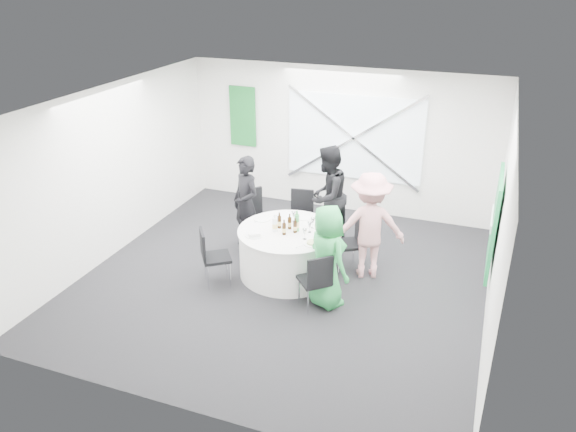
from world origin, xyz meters
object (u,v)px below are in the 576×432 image
(banquet_table, at_px, (288,252))
(person_woman_pink, at_px, (370,226))
(chair_back, at_px, (301,212))
(green_water_bottle, at_px, (297,223))
(chair_back_right, at_px, (352,239))
(person_man_back, at_px, (327,196))
(clear_water_bottle, at_px, (275,225))
(person_woman_green, at_px, (327,257))
(chair_back_left, at_px, (254,214))
(person_man_back_left, at_px, (246,203))
(chair_front_right, at_px, (317,278))
(chair_front_left, at_px, (211,253))

(banquet_table, xyz_separation_m, person_woman_pink, (1.18, 0.41, 0.47))
(chair_back, distance_m, green_water_bottle, 1.24)
(chair_back_right, height_order, person_woman_pink, person_woman_pink)
(person_woman_pink, xyz_separation_m, green_water_bottle, (-1.05, -0.38, 0.04))
(chair_back, bearing_deg, chair_back_right, -40.04)
(person_man_back, xyz_separation_m, clear_water_bottle, (-0.43, -1.34, -0.01))
(person_woman_green, distance_m, green_water_bottle, 0.94)
(chair_back_right, bearing_deg, chair_back_left, -125.22)
(person_man_back_left, bearing_deg, chair_front_right, -7.73)
(chair_front_right, height_order, chair_front_left, chair_front_left)
(chair_front_left, relative_size, person_man_back_left, 0.56)
(chair_back_right, xyz_separation_m, green_water_bottle, (-0.76, -0.50, 0.38))
(person_man_back_left, height_order, clear_water_bottle, person_man_back_left)
(chair_front_right, bearing_deg, clear_water_bottle, -80.00)
(chair_back_left, distance_m, chair_back_right, 1.77)
(person_man_back, distance_m, green_water_bottle, 1.21)
(person_woman_pink, bearing_deg, person_woman_green, 51.11)
(chair_back_right, bearing_deg, green_water_bottle, -87.31)
(chair_front_right, distance_m, person_woman_pink, 1.35)
(chair_back_right, relative_size, person_woman_pink, 0.52)
(chair_front_right, xyz_separation_m, person_man_back, (-0.48, 2.05, 0.37))
(chair_front_right, bearing_deg, person_man_back, -118.67)
(chair_back_right, bearing_deg, clear_water_bottle, -90.01)
(chair_back_left, relative_size, chair_front_left, 1.14)
(banquet_table, height_order, chair_front_left, chair_front_left)
(chair_back_right, bearing_deg, person_man_back_left, -123.45)
(green_water_bottle, bearing_deg, chair_front_right, -54.70)
(chair_front_right, height_order, green_water_bottle, green_water_bottle)
(chair_front_right, height_order, person_woman_green, person_woman_green)
(chair_front_right, bearing_deg, person_woman_green, -152.59)
(chair_back, height_order, chair_back_left, chair_back_left)
(person_woman_green, relative_size, clear_water_bottle, 5.38)
(chair_back, bearing_deg, green_water_bottle, -83.38)
(chair_front_right, xyz_separation_m, clear_water_bottle, (-0.91, 0.71, 0.35))
(person_man_back, height_order, person_woman_green, person_man_back)
(chair_back_left, height_order, chair_back_right, chair_back_left)
(banquet_table, bearing_deg, chair_back_left, 142.27)
(banquet_table, bearing_deg, chair_back, 99.47)
(green_water_bottle, bearing_deg, banquet_table, -167.50)
(person_man_back, relative_size, green_water_bottle, 5.34)
(chair_back, relative_size, person_man_back, 0.52)
(person_man_back_left, bearing_deg, chair_back_right, 29.29)
(banquet_table, bearing_deg, green_water_bottle, 12.50)
(person_woman_green, bearing_deg, person_man_back, -36.24)
(banquet_table, bearing_deg, person_woman_green, -36.80)
(chair_back_right, bearing_deg, chair_front_left, -87.24)
(person_man_back_left, distance_m, person_man_back, 1.39)
(banquet_table, height_order, chair_back_left, chair_back_left)
(chair_front_left, height_order, person_man_back, person_man_back)
(chair_back, xyz_separation_m, person_woman_green, (1.01, -1.78, 0.22))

